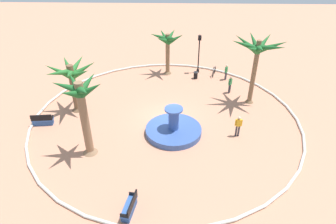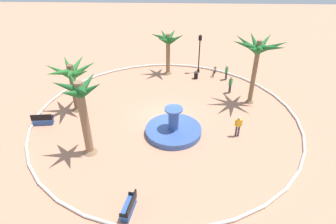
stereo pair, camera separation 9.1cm
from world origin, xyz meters
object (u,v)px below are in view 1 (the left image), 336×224
at_px(trash_bin, 196,75).
at_px(person_cyclist_photo, 238,125).
at_px(palm_tree_near_fountain, 72,76).
at_px(palm_tree_mid_plaza, 82,105).
at_px(person_pedestrian_stroll, 230,84).
at_px(bench_east, 130,208).
at_px(bench_west, 43,121).
at_px(palm_tree_far_side, 167,43).
at_px(bicycle_red_frame, 214,71).
at_px(person_cyclist_helmet, 226,71).
at_px(palm_tree_by_curb, 257,51).
at_px(lamppost, 199,51).
at_px(fountain, 174,130).

bearing_deg(trash_bin, person_cyclist_photo, 105.26).
height_order(palm_tree_near_fountain, trash_bin, palm_tree_near_fountain).
height_order(palm_tree_mid_plaza, person_pedestrian_stroll, palm_tree_mid_plaza).
height_order(bench_east, bench_west, same).
bearing_deg(palm_tree_far_side, bicycle_red_frame, 177.19).
height_order(palm_tree_far_side, bench_east, palm_tree_far_side).
xyz_separation_m(bench_east, person_cyclist_helmet, (-7.40, -16.49, 0.55)).
height_order(palm_tree_by_curb, bench_east, palm_tree_by_curb).
xyz_separation_m(palm_tree_near_fountain, lamppost, (-10.53, -7.78, -0.78)).
distance_m(palm_tree_mid_plaza, bench_west, 6.58).
xyz_separation_m(fountain, palm_tree_mid_plaza, (5.71, 2.40, 3.57)).
xyz_separation_m(palm_tree_far_side, person_cyclist_helmet, (-5.86, 1.31, -2.41)).
height_order(palm_tree_mid_plaza, trash_bin, palm_tree_mid_plaza).
bearing_deg(bench_west, person_cyclist_photo, 175.99).
relative_size(palm_tree_far_side, trash_bin, 6.11).
height_order(bench_east, person_cyclist_helmet, person_cyclist_helmet).
bearing_deg(palm_tree_mid_plaza, fountain, -157.16).
bearing_deg(palm_tree_mid_plaza, lamppost, -121.60).
xyz_separation_m(palm_tree_far_side, bench_west, (9.45, 9.63, -2.96)).
distance_m(palm_tree_far_side, person_pedestrian_stroll, 7.50).
relative_size(palm_tree_by_curb, lamppost, 1.44).
distance_m(bench_east, lamppost, 18.86).
xyz_separation_m(palm_tree_mid_plaza, bicycle_red_frame, (-9.76, -12.64, -3.50)).
distance_m(bicycle_red_frame, person_cyclist_helmet, 1.59).
xyz_separation_m(palm_tree_mid_plaza, palm_tree_far_side, (-4.95, -12.88, -0.57)).
bearing_deg(person_cyclist_photo, bicycle_red_frame, -86.38).
height_order(palm_tree_mid_plaza, person_cyclist_helmet, palm_tree_mid_plaza).
bearing_deg(bench_west, lamppost, -141.71).
relative_size(lamppost, person_cyclist_photo, 2.41).
bearing_deg(bicycle_red_frame, trash_bin, 25.18).
distance_m(bench_east, bicycle_red_frame, 18.68).
distance_m(bench_east, person_pedestrian_stroll, 15.62).
bearing_deg(trash_bin, lamppost, -101.84).
distance_m(palm_tree_near_fountain, palm_tree_by_curb, 14.87).
height_order(palm_tree_near_fountain, bicycle_red_frame, palm_tree_near_fountain).
bearing_deg(person_cyclist_photo, person_pedestrian_stroll, -93.26).
xyz_separation_m(palm_tree_far_side, person_cyclist_photo, (-5.47, 10.68, -2.36)).
height_order(fountain, person_cyclist_helmet, fountain).
relative_size(trash_bin, person_cyclist_photo, 0.43).
bearing_deg(lamppost, trash_bin, 78.16).
xyz_separation_m(palm_tree_near_fountain, person_pedestrian_stroll, (-13.20, -3.39, -2.25)).
relative_size(palm_tree_by_curb, person_cyclist_helmet, 3.66).
distance_m(fountain, palm_tree_mid_plaza, 7.15).
bearing_deg(bench_west, palm_tree_by_curb, -166.97).
height_order(palm_tree_by_curb, palm_tree_mid_plaza, palm_tree_by_curb).
bearing_deg(trash_bin, palm_tree_mid_plaza, 56.31).
bearing_deg(trash_bin, palm_tree_near_fountain, 31.62).
distance_m(fountain, bench_west, 10.24).
distance_m(bicycle_red_frame, person_cyclist_photo, 10.48).
relative_size(bench_east, bench_west, 1.01).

